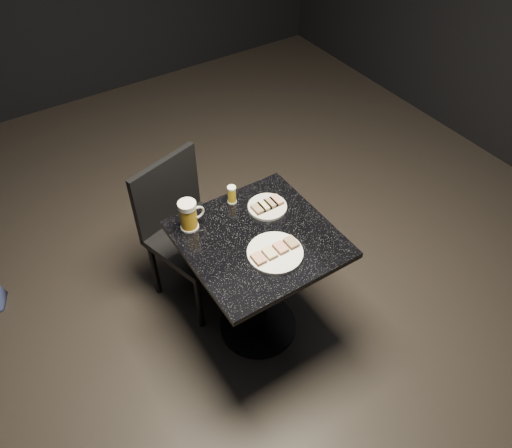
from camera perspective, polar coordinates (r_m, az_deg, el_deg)
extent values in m
plane|color=black|center=(2.96, 0.21, -11.56)|extent=(6.00, 6.00, 0.00)
cylinder|color=white|center=(2.29, 2.19, -3.30)|extent=(0.26, 0.26, 0.01)
cylinder|color=silver|center=(2.51, 1.30, 1.97)|extent=(0.20, 0.20, 0.01)
cylinder|color=black|center=(2.95, 0.22, -11.42)|extent=(0.44, 0.44, 0.03)
cylinder|color=black|center=(2.66, 0.24, -7.11)|extent=(0.10, 0.10, 0.69)
cube|color=black|center=(2.38, 0.26, -1.73)|extent=(0.70, 0.70, 0.03)
cylinder|color=silver|center=(2.43, -7.58, -0.28)|extent=(0.09, 0.09, 0.01)
cylinder|color=gold|center=(2.39, -7.73, 0.82)|extent=(0.08, 0.08, 0.12)
cylinder|color=white|center=(2.34, -7.90, 2.13)|extent=(0.09, 0.09, 0.03)
torus|color=silver|center=(2.40, -6.70, 1.32)|extent=(0.07, 0.01, 0.07)
cylinder|color=silver|center=(2.55, -2.74, 2.61)|extent=(0.05, 0.05, 0.01)
cylinder|color=gold|center=(2.52, -2.78, 3.35)|extent=(0.04, 0.04, 0.08)
cylinder|color=white|center=(2.49, -2.81, 4.15)|extent=(0.04, 0.04, 0.01)
cube|color=black|center=(2.79, -6.84, -1.69)|extent=(0.55, 0.55, 0.04)
cylinder|color=black|center=(2.80, -6.49, -8.91)|extent=(0.04, 0.04, 0.43)
cylinder|color=black|center=(2.96, -1.35, -4.54)|extent=(0.04, 0.04, 0.43)
cylinder|color=black|center=(3.00, -11.52, -5.03)|extent=(0.04, 0.04, 0.43)
cylinder|color=black|center=(3.15, -6.44, -1.14)|extent=(0.04, 0.04, 0.43)
cube|color=black|center=(2.76, -10.18, 3.47)|extent=(0.43, 0.16, 0.44)
cube|color=#4C3521|center=(2.25, 0.29, -4.03)|extent=(0.05, 0.07, 0.01)
cube|color=tan|center=(2.24, 0.29, -3.88)|extent=(0.05, 0.07, 0.01)
cube|color=#4C3521|center=(2.27, 1.57, -3.41)|extent=(0.05, 0.07, 0.01)
cube|color=beige|center=(2.27, 1.57, -3.25)|extent=(0.05, 0.07, 0.01)
cube|color=#4C3521|center=(2.30, 2.82, -2.79)|extent=(0.05, 0.07, 0.01)
cube|color=tan|center=(2.29, 2.83, -2.63)|extent=(0.05, 0.07, 0.01)
cube|color=#4C3521|center=(2.32, 4.05, -2.19)|extent=(0.05, 0.07, 0.01)
cube|color=#8C7251|center=(2.32, 4.06, -2.03)|extent=(0.05, 0.07, 0.01)
cube|color=#4C3521|center=(2.48, 0.25, 1.70)|extent=(0.05, 0.07, 0.01)
cube|color=#8C7251|center=(2.47, 0.25, 1.86)|extent=(0.05, 0.07, 0.01)
cube|color=#4C3521|center=(2.49, 0.96, 2.02)|extent=(0.05, 0.07, 0.01)
cube|color=#D1D184|center=(2.49, 0.96, 2.18)|extent=(0.05, 0.07, 0.01)
cube|color=#4C3521|center=(2.51, 1.66, 2.33)|extent=(0.05, 0.07, 0.01)
cube|color=#8C7251|center=(2.50, 1.66, 2.49)|extent=(0.05, 0.07, 0.01)
cube|color=#4C3521|center=(2.53, 2.35, 2.63)|extent=(0.05, 0.07, 0.01)
cube|color=tan|center=(2.52, 2.36, 2.79)|extent=(0.05, 0.07, 0.01)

